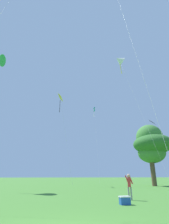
# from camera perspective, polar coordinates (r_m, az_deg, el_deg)

# --- Properties ---
(kite_blue_delta) EXTENTS (1.44, 10.84, 9.28)m
(kite_blue_delta) POSITION_cam_1_polar(r_m,az_deg,el_deg) (33.76, 21.39, -6.30)
(kite_blue_delta) COLOR blue
(kite_blue_delta) RESTS_ON ground_plane
(kite_yellow_diamond) EXTENTS (2.92, 6.27, 17.27)m
(kite_yellow_diamond) POSITION_cam_1_polar(r_m,az_deg,el_deg) (35.82, -7.73, 3.39)
(kite_yellow_diamond) COLOR yellow
(kite_yellow_diamond) RESTS_ON ground_plane
(kite_teal_box) EXTENTS (2.29, 12.12, 21.66)m
(kite_teal_box) POSITION_cam_1_polar(r_m,az_deg,el_deg) (54.96, 3.15, 0.63)
(kite_teal_box) COLOR teal
(kite_teal_box) RESTS_ON ground_plane
(kite_black_large) EXTENTS (1.66, 12.00, 12.54)m
(kite_black_large) POSITION_cam_1_polar(r_m,az_deg,el_deg) (38.73, 21.18, -4.10)
(kite_black_large) COLOR black
(kite_black_large) RESTS_ON ground_plane
(kite_white_distant) EXTENTS (2.33, 11.84, 25.74)m
(kite_white_distant) POSITION_cam_1_polar(r_m,az_deg,el_deg) (39.72, 11.14, 16.03)
(kite_white_distant) COLOR white
(kite_white_distant) RESTS_ON ground_plane
(person_in_blue_jacket) EXTENTS (0.52, 0.27, 1.64)m
(person_in_blue_jacket) POSITION_cam_1_polar(r_m,az_deg,el_deg) (13.38, 14.15, -21.50)
(person_in_blue_jacket) COLOR gray
(person_in_blue_jacket) RESTS_ON ground_plane
(tree_left_oak) EXTENTS (6.49, 6.49, 10.11)m
(tree_left_oak) POSITION_cam_1_polar(r_m,az_deg,el_deg) (33.06, 20.69, -9.69)
(tree_left_oak) COLOR brown
(tree_left_oak) RESTS_ON ground_plane
(picnic_cooler) EXTENTS (0.60, 0.40, 0.44)m
(picnic_cooler) POSITION_cam_1_polar(r_m,az_deg,el_deg) (11.32, 12.79, -25.89)
(picnic_cooler) COLOR #2351B2
(picnic_cooler) RESTS_ON ground_plane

